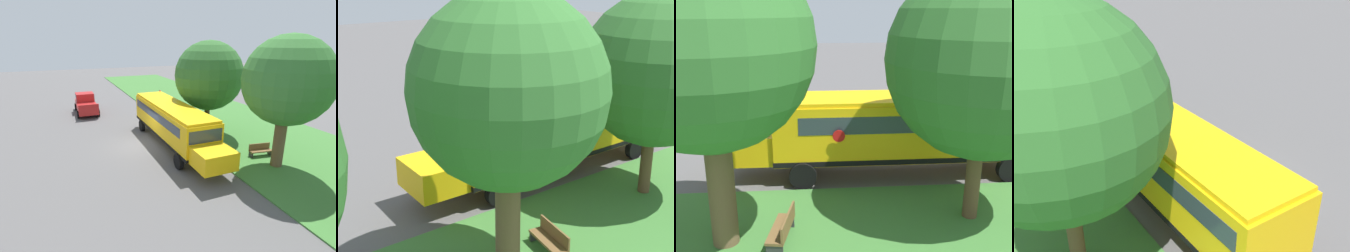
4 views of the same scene
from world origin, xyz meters
The scene contains 8 objects.
ground_plane centered at (0.00, 0.00, 0.00)m, with size 120.00×120.00×0.00m, color #565454.
grass_verge centered at (-10.00, 0.00, 0.04)m, with size 12.00×80.00×0.08m, color #3D7533.
school_bus centered at (-2.47, 0.86, 1.92)m, with size 2.85×12.42×3.16m.
pickup_truck centered at (2.70, -11.52, 1.07)m, with size 2.28×5.40×2.10m.
oak_tree_beside_bus centered at (-6.15, -0.48, 4.98)m, with size 5.68×5.68×7.81m.
oak_tree_roadside_mid centered at (-7.16, 6.95, 5.53)m, with size 5.32×5.32×8.17m.
stop_sign centered at (-4.60, -7.36, 1.74)m, with size 0.08×0.68×2.74m.
park_bench centered at (-7.25, 5.25, 0.47)m, with size 1.66×0.74×0.92m.
Camera 1 is at (5.11, 18.32, 7.77)m, focal length 28.00 mm.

